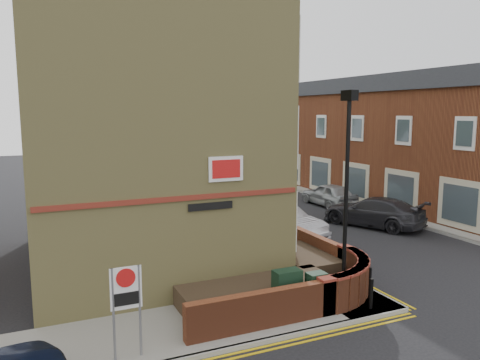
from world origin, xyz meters
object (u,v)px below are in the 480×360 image
object	(u,v)px
lamppost	(346,196)
zone_sign	(126,295)
utility_cabinet_large	(287,290)
silver_car_near	(280,221)

from	to	relation	value
lamppost	zone_sign	size ratio (longest dim) A/B	2.86
utility_cabinet_large	silver_car_near	size ratio (longest dim) A/B	0.25
lamppost	zone_sign	bearing A→B (deg)	-173.93
silver_car_near	lamppost	bearing A→B (deg)	-123.66
lamppost	zone_sign	xyz separation A→B (m)	(-6.60, -0.70, -1.70)
lamppost	utility_cabinet_large	xyz separation A→B (m)	(-1.90, 0.10, -2.62)
lamppost	silver_car_near	bearing A→B (deg)	75.22
utility_cabinet_large	silver_car_near	bearing A→B (deg)	62.46
utility_cabinet_large	silver_car_near	xyz separation A→B (m)	(3.90, 7.48, 0.06)
lamppost	zone_sign	distance (m)	6.85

